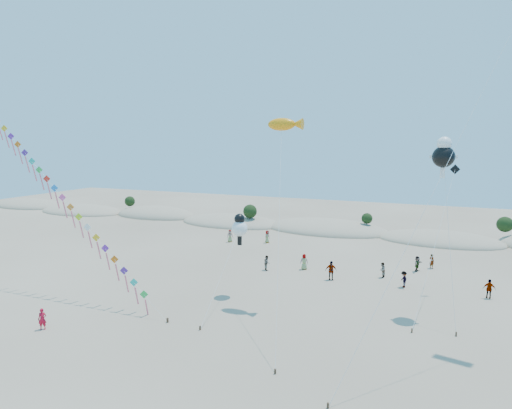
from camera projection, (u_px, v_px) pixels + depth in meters
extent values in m
plane|color=#83705B|center=(140.00, 380.00, 24.32)|extent=(160.00, 160.00, 0.00)
ellipsoid|color=gray|center=(29.00, 206.00, 90.39)|extent=(17.00, 9.35, 3.20)
ellipsoid|color=#253513|center=(29.00, 202.00, 90.26)|extent=(13.60, 6.12, 0.68)
ellipsoid|color=gray|center=(82.00, 212.00, 83.00)|extent=(18.00, 9.90, 2.80)
ellipsoid|color=#253513|center=(82.00, 208.00, 82.89)|extent=(14.40, 6.48, 0.72)
ellipsoid|color=gray|center=(156.00, 216.00, 78.53)|extent=(16.00, 8.80, 3.60)
ellipsoid|color=#253513|center=(156.00, 211.00, 78.39)|extent=(12.80, 5.76, 0.64)
ellipsoid|color=gray|center=(231.00, 223.00, 71.14)|extent=(17.60, 9.68, 3.00)
ellipsoid|color=#253513|center=(231.00, 219.00, 71.02)|extent=(14.08, 6.34, 0.70)
ellipsoid|color=gray|center=(326.00, 230.00, 65.67)|extent=(19.00, 10.45, 3.40)
ellipsoid|color=#253513|center=(327.00, 224.00, 65.54)|extent=(15.20, 6.84, 0.76)
ellipsoid|color=gray|center=(440.00, 241.00, 58.28)|extent=(16.40, 9.02, 2.80)
ellipsoid|color=#253513|center=(440.00, 236.00, 58.17)|extent=(13.12, 5.90, 0.66)
sphere|color=black|center=(130.00, 201.00, 80.66)|extent=(1.90, 1.90, 1.90)
sphere|color=black|center=(250.00, 211.00, 68.16)|extent=(2.20, 2.20, 2.20)
sphere|color=black|center=(367.00, 218.00, 63.15)|extent=(1.60, 1.60, 1.60)
sphere|color=black|center=(505.00, 224.00, 57.52)|extent=(2.10, 2.10, 2.10)
cube|color=#3F2D1E|center=(168.00, 320.00, 32.02)|extent=(0.12, 0.12, 0.35)
cylinder|color=silver|center=(48.00, 180.00, 38.40)|extent=(28.46, 5.22, 20.11)
cube|color=green|center=(144.00, 294.00, 33.13)|extent=(1.29, 0.50, 1.35)
cube|color=#E35F7B|center=(147.00, 308.00, 33.26)|extent=(0.19, 0.45, 1.55)
cube|color=#18B4A2|center=(134.00, 282.00, 33.61)|extent=(1.29, 0.50, 1.35)
cube|color=#E35F7B|center=(137.00, 296.00, 33.75)|extent=(0.19, 0.45, 1.55)
cube|color=#53238C|center=(124.00, 271.00, 34.10)|extent=(1.29, 0.50, 1.35)
cube|color=#E35F7B|center=(127.00, 284.00, 34.23)|extent=(0.19, 0.45, 1.55)
cube|color=orange|center=(114.00, 259.00, 34.58)|extent=(1.29, 0.50, 1.35)
cube|color=#E35F7B|center=(117.00, 273.00, 34.72)|extent=(0.19, 0.45, 1.55)
cube|color=purple|center=(105.00, 248.00, 35.06)|extent=(1.29, 0.50, 1.35)
cube|color=#E35F7B|center=(108.00, 261.00, 35.20)|extent=(0.19, 0.45, 1.55)
cube|color=yellow|center=(96.00, 238.00, 35.55)|extent=(1.29, 0.50, 1.35)
cube|color=#E35F7B|center=(99.00, 250.00, 35.68)|extent=(0.19, 0.45, 1.55)
cube|color=white|center=(87.00, 227.00, 36.03)|extent=(1.29, 0.50, 1.35)
cube|color=#E35F7B|center=(90.00, 240.00, 36.17)|extent=(0.19, 0.45, 1.55)
cube|color=#B6DC19|center=(79.00, 217.00, 36.52)|extent=(1.29, 0.50, 1.35)
cube|color=#E35F7B|center=(82.00, 230.00, 36.65)|extent=(0.19, 0.45, 1.55)
cube|color=orange|center=(70.00, 207.00, 37.00)|extent=(1.29, 0.50, 1.35)
cube|color=#E35F7B|center=(73.00, 220.00, 37.14)|extent=(0.19, 0.45, 1.55)
cube|color=#FF50A2|center=(62.00, 197.00, 37.49)|extent=(1.29, 0.50, 1.35)
cube|color=#E35F7B|center=(65.00, 210.00, 37.62)|extent=(0.19, 0.45, 1.55)
cube|color=blue|center=(54.00, 188.00, 37.97)|extent=(1.29, 0.50, 1.35)
cube|color=#E35F7B|center=(57.00, 200.00, 38.11)|extent=(0.19, 0.45, 1.55)
cube|color=red|center=(47.00, 179.00, 38.45)|extent=(1.29, 0.50, 1.35)
cube|color=#E35F7B|center=(49.00, 191.00, 38.59)|extent=(0.19, 0.45, 1.55)
cube|color=green|center=(39.00, 170.00, 38.94)|extent=(1.29, 0.50, 1.35)
cube|color=#E35F7B|center=(42.00, 182.00, 39.07)|extent=(0.19, 0.45, 1.55)
cube|color=#18B4A2|center=(32.00, 161.00, 39.42)|extent=(1.29, 0.50, 1.35)
cube|color=#E35F7B|center=(35.00, 173.00, 39.56)|extent=(0.19, 0.45, 1.55)
cube|color=#53238C|center=(25.00, 153.00, 39.91)|extent=(1.29, 0.50, 1.35)
cube|color=#E35F7B|center=(27.00, 164.00, 40.04)|extent=(0.19, 0.45, 1.55)
cube|color=orange|center=(18.00, 144.00, 40.39)|extent=(1.29, 0.50, 1.35)
cube|color=#E35F7B|center=(20.00, 156.00, 40.53)|extent=(0.19, 0.45, 1.55)
cube|color=purple|center=(11.00, 136.00, 40.88)|extent=(1.29, 0.50, 1.35)
cube|color=#E35F7B|center=(14.00, 148.00, 41.01)|extent=(0.19, 0.45, 1.55)
cube|color=yellow|center=(4.00, 128.00, 41.36)|extent=(1.29, 0.50, 1.35)
cube|color=#E35F7B|center=(7.00, 140.00, 41.50)|extent=(0.19, 0.45, 1.55)
cube|color=#E35F7B|center=(0.00, 132.00, 41.98)|extent=(0.19, 0.45, 1.55)
cube|color=#3F2D1E|center=(275.00, 371.00, 24.92)|extent=(0.10, 0.10, 0.30)
cylinder|color=silver|center=(279.00, 229.00, 29.77)|extent=(3.75, 11.39, 14.85)
ellipsoid|color=orange|center=(282.00, 124.00, 34.60)|extent=(2.34, 1.03, 1.03)
cone|color=orange|center=(297.00, 124.00, 34.10)|extent=(0.93, 0.93, 0.93)
cube|color=#3F2D1E|center=(200.00, 328.00, 30.75)|extent=(0.10, 0.10, 0.30)
cylinder|color=silver|center=(222.00, 274.00, 34.04)|extent=(0.51, 7.90, 5.97)
sphere|color=white|center=(240.00, 228.00, 37.30)|extent=(1.39, 1.39, 1.39)
sphere|color=black|center=(240.00, 219.00, 37.18)|extent=(0.93, 0.93, 0.93)
cube|color=black|center=(240.00, 241.00, 37.46)|extent=(0.35, 0.18, 0.80)
cube|color=#3F2D1E|center=(456.00, 334.00, 29.78)|extent=(0.10, 0.10, 0.30)
cylinder|color=silver|center=(449.00, 242.00, 31.19)|extent=(1.49, 4.41, 12.31)
sphere|color=black|center=(443.00, 157.00, 32.59)|extent=(1.66, 1.66, 1.66)
sphere|color=white|center=(444.00, 144.00, 32.44)|extent=(1.08, 1.08, 1.08)
cube|color=white|center=(442.00, 173.00, 32.76)|extent=(0.35, 0.18, 0.80)
cube|color=white|center=(434.00, 157.00, 32.85)|extent=(0.60, 0.15, 0.25)
cube|color=white|center=(454.00, 157.00, 32.32)|extent=(0.60, 0.15, 0.25)
cube|color=#3F2D1E|center=(328.00, 406.00, 21.69)|extent=(0.10, 0.10, 0.30)
cylinder|color=silver|center=(449.00, 160.00, 24.48)|extent=(10.18, 14.25, 24.79)
cube|color=#3F2D1E|center=(412.00, 331.00, 30.33)|extent=(0.10, 0.10, 0.30)
cylinder|color=silver|center=(436.00, 242.00, 34.13)|extent=(2.55, 11.08, 11.03)
cube|color=black|center=(455.00, 169.00, 37.90)|extent=(0.86, 0.26, 0.88)
imported|color=#B80E27|center=(42.00, 319.00, 30.76)|extent=(0.68, 0.62, 1.56)
imported|color=slate|center=(267.00, 263.00, 45.10)|extent=(0.93, 0.97, 1.58)
imported|color=slate|center=(304.00, 262.00, 45.33)|extent=(0.96, 0.81, 1.68)
imported|color=slate|center=(331.00, 270.00, 41.86)|extent=(1.20, 0.82, 1.90)
imported|color=slate|center=(404.00, 279.00, 39.72)|extent=(0.92, 1.14, 1.54)
imported|color=slate|center=(417.00, 264.00, 44.66)|extent=(0.96, 1.58, 1.62)
imported|color=slate|center=(432.00, 261.00, 45.73)|extent=(0.68, 0.66, 1.57)
imported|color=slate|center=(382.00, 270.00, 42.62)|extent=(0.72, 0.85, 1.54)
imported|color=slate|center=(230.00, 236.00, 57.90)|extent=(0.96, 0.89, 1.65)
imported|color=slate|center=(489.00, 289.00, 36.89)|extent=(1.02, 0.48, 1.70)
imported|color=slate|center=(267.00, 237.00, 57.38)|extent=(0.77, 0.95, 1.68)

